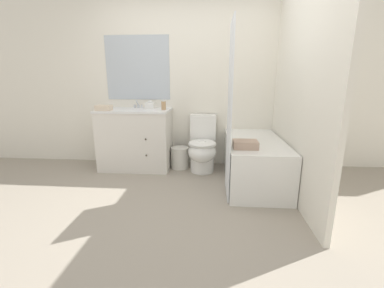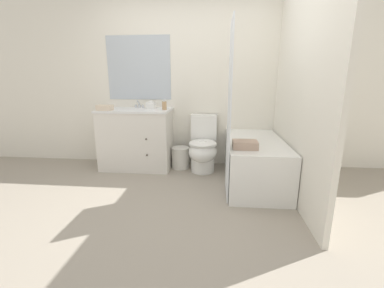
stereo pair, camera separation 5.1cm
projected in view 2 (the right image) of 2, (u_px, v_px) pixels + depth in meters
The scene contains 13 objects.
ground_plane at pixel (173, 211), 2.64m from camera, with size 14.00×14.00×0.00m, color gray.
wall_back at pixel (189, 83), 3.88m from camera, with size 8.00×0.06×2.50m.
wall_right at pixel (294, 85), 2.97m from camera, with size 0.05×2.58×2.50m.
vanity_cabinet at pixel (137, 138), 3.84m from camera, with size 1.04×0.61×0.89m.
sink_faucet at pixel (139, 105), 3.92m from camera, with size 0.14×0.12×0.12m.
toilet at pixel (203, 148), 3.72m from camera, with size 0.40×0.65×0.80m.
bathtub at pixel (254, 161), 3.32m from camera, with size 0.70×1.43×0.56m.
shower_curtain at pixel (229, 112), 2.82m from camera, with size 0.01×0.57×1.91m.
wastebasket at pixel (180, 158), 3.89m from camera, with size 0.27×0.27×0.32m.
tissue_box at pixel (151, 105), 3.80m from camera, with size 0.13×0.14×0.12m.
soap_dispenser at pixel (164, 105), 3.64m from camera, with size 0.06×0.06×0.15m.
hand_towel_folded at pixel (105, 108), 3.58m from camera, with size 0.21×0.14×0.08m.
bath_towel_folded at pixel (245, 145), 2.86m from camera, with size 0.27×0.21×0.09m.
Camera 2 is at (0.42, -2.36, 1.32)m, focal length 24.00 mm.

